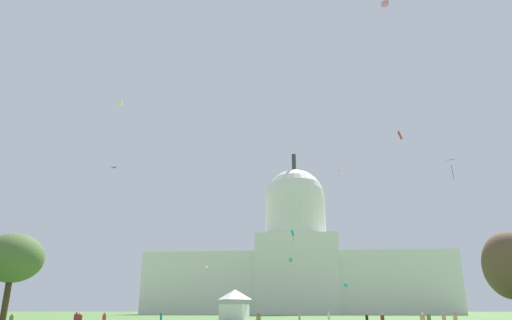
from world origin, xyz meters
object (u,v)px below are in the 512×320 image
(capitol_building, at_px, (297,264))
(kite_white_mid, at_px, (120,102))
(event_tent, at_px, (235,305))
(person_teal_edge_east, at_px, (161,317))
(person_white_near_tent, at_px, (329,317))
(kite_red_mid, at_px, (400,135))
(kite_green_low, at_px, (291,260))
(tree_west_mid, at_px, (13,258))
(kite_pink_high, at_px, (385,4))
(kite_orange_high, at_px, (338,172))
(tree_east_near, at_px, (510,265))
(person_tan_mid_right, at_px, (299,317))
(kite_cyan_low, at_px, (346,285))
(kite_violet_low, at_px, (208,269))
(kite_turquoise_mid, at_px, (293,234))
(kite_blue_mid, at_px, (115,170))
(kite_black_mid, at_px, (452,162))

(capitol_building, relative_size, kite_white_mid, 142.48)
(event_tent, bearing_deg, kite_white_mid, -116.39)
(person_teal_edge_east, relative_size, person_white_near_tent, 1.08)
(kite_red_mid, height_order, kite_green_low, kite_red_mid)
(kite_red_mid, bearing_deg, tree_west_mid, -48.26)
(kite_pink_high, bearing_deg, tree_west_mid, 61.35)
(kite_orange_high, distance_m, kite_pink_high, 84.87)
(event_tent, bearing_deg, tree_east_near, -23.68)
(event_tent, height_order, person_tan_mid_right, event_tent)
(event_tent, height_order, tree_east_near, tree_east_near)
(capitol_building, bearing_deg, kite_white_mid, -102.62)
(person_tan_mid_right, distance_m, kite_cyan_low, 75.95)
(kite_violet_low, height_order, kite_green_low, kite_green_low)
(capitol_building, relative_size, kite_turquoise_mid, 37.15)
(person_white_near_tent, relative_size, kite_turquoise_mid, 0.47)
(kite_blue_mid, distance_m, kite_violet_low, 78.18)
(kite_black_mid, bearing_deg, kite_cyan_low, 137.22)
(person_tan_mid_right, bearing_deg, capitol_building, 178.69)
(person_tan_mid_right, relative_size, kite_cyan_low, 1.16)
(kite_black_mid, xyz_separation_m, kite_green_low, (-30.86, 65.90, -10.67))
(kite_pink_high, relative_size, kite_green_low, 0.38)
(event_tent, height_order, kite_green_low, kite_green_low)
(tree_west_mid, bearing_deg, person_white_near_tent, 30.35)
(person_white_near_tent, xyz_separation_m, kite_violet_low, (-38.15, 79.67, 15.47))
(kite_red_mid, bearing_deg, kite_blue_mid, -77.42)
(tree_east_near, bearing_deg, kite_green_low, 111.51)
(kite_pink_high, bearing_deg, kite_blue_mid, 32.70)
(person_tan_mid_right, distance_m, kite_white_mid, 47.37)
(tree_east_near, distance_m, person_tan_mid_right, 34.21)
(tree_east_near, relative_size, kite_turquoise_mid, 3.82)
(kite_white_mid, bearing_deg, kite_blue_mid, -152.10)
(event_tent, bearing_deg, kite_violet_low, 109.67)
(person_white_near_tent, height_order, kite_cyan_low, kite_cyan_low)
(kite_violet_low, xyz_separation_m, kite_turquoise_mid, (31.84, -62.83, 2.45))
(person_teal_edge_east, bearing_deg, capitol_building, -9.67)
(person_white_near_tent, bearing_deg, kite_white_mid, -55.86)
(capitol_building, relative_size, kite_blue_mid, 102.42)
(person_teal_edge_east, bearing_deg, event_tent, -24.09)
(capitol_building, bearing_deg, kite_green_low, -92.62)
(person_tan_mid_right, xyz_separation_m, kite_red_mid, (16.56, -15.25, 27.25))
(person_teal_edge_east, relative_size, kite_pink_high, 1.45)
(tree_east_near, distance_m, kite_green_low, 86.79)
(capitol_building, xyz_separation_m, kite_violet_low, (-32.60, -21.46, -3.36))
(person_white_near_tent, xyz_separation_m, kite_turquoise_mid, (-6.30, 16.84, 17.92))
(capitol_building, distance_m, tree_west_mid, 134.17)
(tree_east_near, relative_size, kite_red_mid, 8.52)
(kite_red_mid, bearing_deg, person_teal_edge_east, -59.81)
(kite_cyan_low, distance_m, kite_green_low, 21.50)
(kite_orange_high, bearing_deg, tree_east_near, 22.96)
(kite_red_mid, relative_size, kite_violet_low, 0.71)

